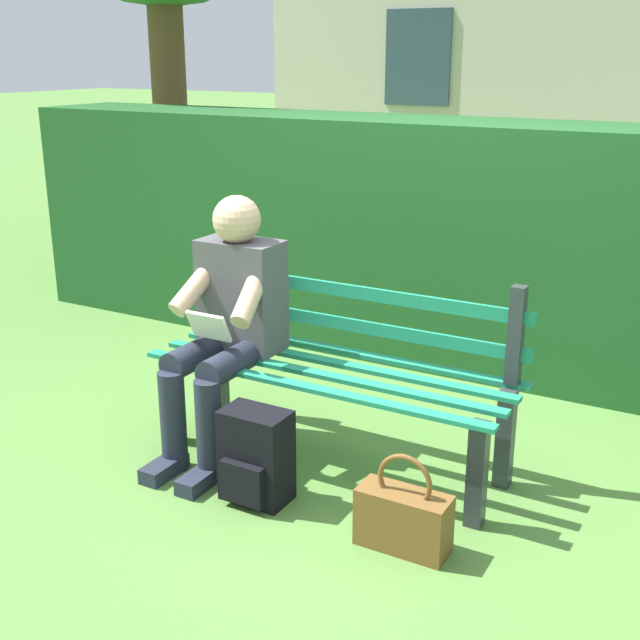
% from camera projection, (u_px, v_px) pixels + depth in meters
% --- Properties ---
extents(ground, '(60.00, 60.00, 0.00)m').
position_uv_depth(ground, '(331.00, 462.00, 3.79)').
color(ground, '#517F38').
extents(park_bench, '(1.67, 0.52, 0.90)m').
position_uv_depth(park_bench, '(338.00, 369.00, 3.71)').
color(park_bench, '#2D3338').
rests_on(park_bench, ground).
extents(person_seated, '(0.44, 0.73, 1.20)m').
position_uv_depth(person_seated, '(227.00, 320.00, 3.73)').
color(person_seated, '#4C4C51').
rests_on(person_seated, ground).
extents(hedge_backdrop, '(6.03, 0.79, 1.54)m').
position_uv_depth(hedge_backdrop, '(458.00, 238.00, 4.88)').
color(hedge_backdrop, '#1E5123').
rests_on(hedge_backdrop, ground).
extents(backpack, '(0.28, 0.25, 0.40)m').
position_uv_depth(backpack, '(256.00, 457.00, 3.42)').
color(backpack, black).
rests_on(backpack, ground).
extents(handbag, '(0.36, 0.15, 0.40)m').
position_uv_depth(handbag, '(403.00, 518.00, 3.10)').
color(handbag, brown).
rests_on(handbag, ground).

